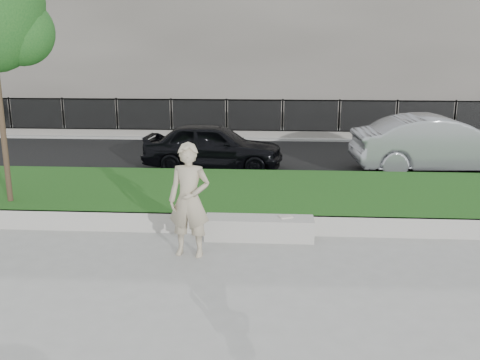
# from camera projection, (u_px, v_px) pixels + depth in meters

# --- Properties ---
(ground) EXTENTS (90.00, 90.00, 0.00)m
(ground) POSITION_uv_depth(u_px,v_px,m) (201.00, 253.00, 9.63)
(ground) COLOR gray
(ground) RESTS_ON ground
(grass_bank) EXTENTS (34.00, 4.00, 0.40)m
(grass_bank) POSITION_uv_depth(u_px,v_px,m) (218.00, 197.00, 12.48)
(grass_bank) COLOR #0D3510
(grass_bank) RESTS_ON ground
(grass_kerb) EXTENTS (34.00, 0.08, 0.40)m
(grass_kerb) POSITION_uv_depth(u_px,v_px,m) (208.00, 224.00, 10.59)
(grass_kerb) COLOR #ADAAA2
(grass_kerb) RESTS_ON ground
(street) EXTENTS (34.00, 7.00, 0.04)m
(street) POSITION_uv_depth(u_px,v_px,m) (235.00, 157.00, 17.85)
(street) COLOR black
(street) RESTS_ON ground
(far_pavement) EXTENTS (34.00, 3.00, 0.12)m
(far_pavement) POSITION_uv_depth(u_px,v_px,m) (243.00, 134.00, 22.19)
(far_pavement) COLOR gray
(far_pavement) RESTS_ON ground
(iron_fence) EXTENTS (32.00, 0.30, 1.50)m
(iron_fence) POSITION_uv_depth(u_px,v_px,m) (242.00, 126.00, 21.11)
(iron_fence) COLOR slate
(iron_fence) RESTS_ON far_pavement
(building_facade) EXTENTS (34.00, 10.00, 10.00)m
(building_facade) POSITION_uv_depth(u_px,v_px,m) (251.00, 18.00, 27.76)
(building_facade) COLOR #5A554F
(building_facade) RESTS_ON ground
(stone_bench) EXTENTS (2.08, 0.52, 0.43)m
(stone_bench) POSITION_uv_depth(u_px,v_px,m) (259.00, 228.00, 10.29)
(stone_bench) COLOR #ADAAA2
(stone_bench) RESTS_ON ground
(man) EXTENTS (0.79, 0.57, 2.02)m
(man) POSITION_uv_depth(u_px,v_px,m) (189.00, 200.00, 9.31)
(man) COLOR tan
(man) RESTS_ON ground
(book) EXTENTS (0.29, 0.25, 0.03)m
(book) POSITION_uv_depth(u_px,v_px,m) (286.00, 217.00, 10.24)
(book) COLOR beige
(book) RESTS_ON stone_bench
(car_dark) EXTENTS (4.22, 1.94, 1.40)m
(car_dark) POSITION_uv_depth(u_px,v_px,m) (213.00, 146.00, 15.80)
(car_dark) COLOR black
(car_dark) RESTS_ON street
(car_silver) EXTENTS (5.09, 2.08, 1.64)m
(car_silver) POSITION_uv_depth(u_px,v_px,m) (440.00, 144.00, 15.45)
(car_silver) COLOR gray
(car_silver) RESTS_ON street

